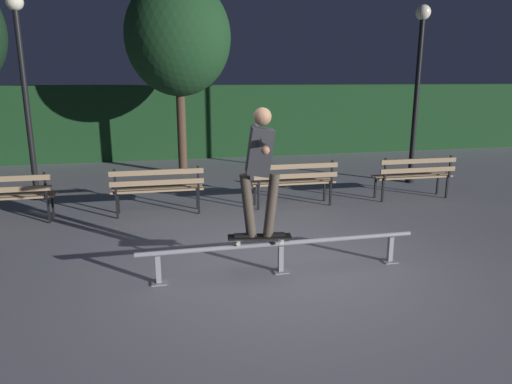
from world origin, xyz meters
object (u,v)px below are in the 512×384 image
object	(u,v)px
grind_rail	(281,249)
skateboarder	(260,162)
lamp_post_left	(23,72)
park_bench_left_center	(158,186)
park_bench_right_center	(294,179)
skateboard	(260,237)
park_bench_rightmost	(414,173)
park_bench_leftmost	(2,193)
lamp_post_right	(418,73)
tree_behind_benches	(178,38)

from	to	relation	value
grind_rail	skateboarder	distance (m)	1.14
skateboarder	lamp_post_left	distance (m)	5.97
grind_rail	park_bench_left_center	xyz separation A→B (m)	(-1.44, 2.88, 0.23)
park_bench_left_center	park_bench_right_center	world-z (taller)	same
lamp_post_left	grind_rail	bearing A→B (deg)	-50.62
skateboard	park_bench_rightmost	world-z (taller)	park_bench_rightmost
park_bench_leftmost	lamp_post_right	bearing A→B (deg)	9.60
skateboarder	park_bench_leftmost	bearing A→B (deg)	141.88
tree_behind_benches	park_bench_left_center	bearing A→B (deg)	-100.76
grind_rail	park_bench_rightmost	bearing A→B (deg)	38.89
skateboard	skateboarder	bearing A→B (deg)	-8.27
skateboarder	lamp_post_right	xyz separation A→B (m)	(4.61, 4.28, 1.07)
skateboard	park_bench_right_center	bearing A→B (deg)	65.06
park_bench_right_center	skateboard	bearing A→B (deg)	-114.94
grind_rail	skateboarder	bearing A→B (deg)	-179.91
park_bench_left_center	grind_rail	bearing A→B (deg)	-63.48
park_bench_leftmost	lamp_post_left	bearing A→B (deg)	86.45
skateboarder	lamp_post_right	size ratio (longest dim) A/B	0.40
skateboarder	park_bench_rightmost	xyz separation A→B (m)	(3.84, 2.88, -0.88)
skateboard	lamp_post_left	size ratio (longest dim) A/B	0.21
park_bench_rightmost	lamp_post_right	world-z (taller)	lamp_post_right
lamp_post_left	park_bench_leftmost	bearing A→B (deg)	-93.55
grind_rail	park_bench_right_center	xyz separation A→B (m)	(1.07, 2.88, 0.23)
skateboarder	park_bench_left_center	xyz separation A→B (m)	(-1.17, 2.88, -0.88)
park_bench_right_center	lamp_post_left	world-z (taller)	lamp_post_left
park_bench_left_center	park_bench_right_center	bearing A→B (deg)	0.00
park_bench_leftmost	grind_rail	bearing A→B (deg)	-36.16
park_bench_rightmost	tree_behind_benches	size ratio (longest dim) A/B	0.34
park_bench_left_center	park_bench_rightmost	bearing A→B (deg)	0.00
tree_behind_benches	park_bench_right_center	bearing A→B (deg)	-63.44
skateboard	park_bench_rightmost	bearing A→B (deg)	36.85
park_bench_leftmost	lamp_post_right	size ratio (longest dim) A/B	0.41
skateboarder	tree_behind_benches	world-z (taller)	tree_behind_benches
park_bench_leftmost	park_bench_left_center	bearing A→B (deg)	0.00
skateboard	park_bench_leftmost	bearing A→B (deg)	141.86
skateboarder	park_bench_rightmost	size ratio (longest dim) A/B	0.97
skateboard	park_bench_leftmost	size ratio (longest dim) A/B	0.50
park_bench_left_center	skateboarder	bearing A→B (deg)	-67.94
park_bench_left_center	lamp_post_left	world-z (taller)	lamp_post_left
grind_rail	skateboard	distance (m)	0.32
park_bench_leftmost	lamp_post_right	xyz separation A→B (m)	(8.28, 1.40, 1.94)
tree_behind_benches	lamp_post_right	bearing A→B (deg)	-23.69
skateboard	park_bench_left_center	size ratio (longest dim) A/B	0.50
skateboard	skateboarder	xyz separation A→B (m)	(0.00, -0.00, 0.94)
skateboard	skateboarder	size ratio (longest dim) A/B	0.51
park_bench_leftmost	park_bench_right_center	world-z (taller)	same
grind_rail	lamp_post_right	bearing A→B (deg)	44.64
park_bench_leftmost	park_bench_left_center	size ratio (longest dim) A/B	1.00
park_bench_leftmost	tree_behind_benches	xyz separation A→B (m)	(3.20, 3.63, 2.77)
park_bench_right_center	lamp_post_right	size ratio (longest dim) A/B	0.41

